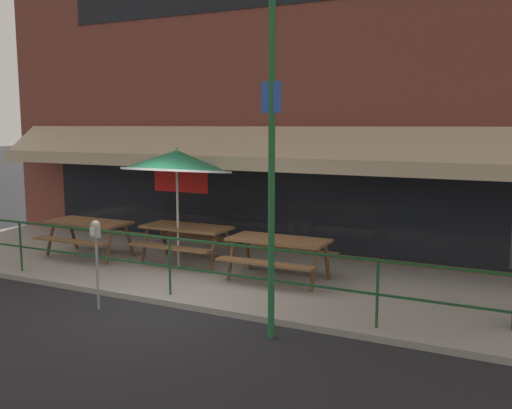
# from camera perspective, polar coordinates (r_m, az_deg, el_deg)

# --- Properties ---
(ground_plane) EXTENTS (120.00, 120.00, 0.00)m
(ground_plane) POSITION_cam_1_polar(r_m,az_deg,el_deg) (9.43, -9.61, -9.93)
(ground_plane) COLOR black
(patio_deck) EXTENTS (15.00, 4.00, 0.10)m
(patio_deck) POSITION_cam_1_polar(r_m,az_deg,el_deg) (11.02, -3.43, -6.92)
(patio_deck) COLOR gray
(patio_deck) RESTS_ON ground
(restaurant_building) EXTENTS (15.00, 1.60, 8.60)m
(restaurant_building) POSITION_cam_1_polar(r_m,az_deg,el_deg) (12.70, 1.61, 14.22)
(restaurant_building) COLOR brown
(restaurant_building) RESTS_ON ground
(patio_railing) EXTENTS (13.84, 0.04, 0.97)m
(patio_railing) POSITION_cam_1_polar(r_m,az_deg,el_deg) (9.46, -8.65, -4.84)
(patio_railing) COLOR #194723
(patio_railing) RESTS_ON patio_deck
(picnic_table_left) EXTENTS (1.80, 1.42, 0.76)m
(picnic_table_left) POSITION_cam_1_polar(r_m,az_deg,el_deg) (12.58, -16.34, -2.30)
(picnic_table_left) COLOR brown
(picnic_table_left) RESTS_ON patio_deck
(picnic_table_centre) EXTENTS (1.80, 1.42, 0.76)m
(picnic_table_centre) POSITION_cam_1_polar(r_m,az_deg,el_deg) (11.56, -6.96, -2.93)
(picnic_table_centre) COLOR brown
(picnic_table_centre) RESTS_ON patio_deck
(picnic_table_right) EXTENTS (1.80, 1.42, 0.76)m
(picnic_table_right) POSITION_cam_1_polar(r_m,az_deg,el_deg) (10.24, 2.28, -4.29)
(picnic_table_right) COLOR brown
(picnic_table_right) RESTS_ON patio_deck
(patio_umbrella_centre) EXTENTS (2.14, 2.14, 2.39)m
(patio_umbrella_centre) POSITION_cam_1_polar(r_m,az_deg,el_deg) (11.13, -7.94, 4.29)
(patio_umbrella_centre) COLOR #B7B2A8
(patio_umbrella_centre) RESTS_ON patio_deck
(parking_meter_far) EXTENTS (0.15, 0.16, 1.42)m
(parking_meter_far) POSITION_cam_1_polar(r_m,az_deg,el_deg) (9.18, -15.72, -3.21)
(parking_meter_far) COLOR gray
(parking_meter_far) RESTS_ON ground
(street_sign_pole) EXTENTS (0.28, 0.09, 4.49)m
(street_sign_pole) POSITION_cam_1_polar(r_m,az_deg,el_deg) (7.48, 1.57, 3.54)
(street_sign_pole) COLOR #1E6033
(street_sign_pole) RESTS_ON ground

